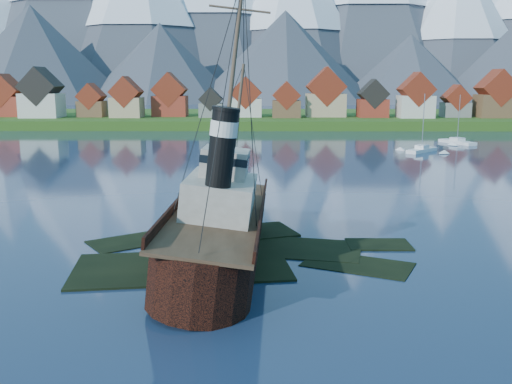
{
  "coord_description": "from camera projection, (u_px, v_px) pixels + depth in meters",
  "views": [
    {
      "loc": [
        3.76,
        -47.9,
        15.58
      ],
      "look_at": [
        3.17,
        6.0,
        5.0
      ],
      "focal_mm": 40.0,
      "sensor_mm": 36.0,
      "label": 1
    }
  ],
  "objects": [
    {
      "name": "ground",
      "position": [
        219.0,
        261.0,
        50.05
      ],
      "size": [
        1400.0,
        1400.0,
        0.0
      ],
      "primitive_type": "plane",
      "color": "#192B47",
      "rests_on": "ground"
    },
    {
      "name": "shoal",
      "position": [
        240.0,
        257.0,
        52.2
      ],
      "size": [
        31.71,
        21.24,
        1.14
      ],
      "color": "black",
      "rests_on": "ground"
    },
    {
      "name": "shore_bank",
      "position": [
        252.0,
        122.0,
        216.85
      ],
      "size": [
        600.0,
        80.0,
        3.2
      ],
      "primitive_type": "cube",
      "color": "#284B15",
      "rests_on": "ground"
    },
    {
      "name": "seawall",
      "position": [
        250.0,
        131.0,
        179.57
      ],
      "size": [
        600.0,
        2.5,
        2.0
      ],
      "primitive_type": "cube",
      "color": "#3F3D38",
      "rests_on": "ground"
    },
    {
      "name": "town",
      "position": [
        156.0,
        100.0,
        198.0
      ],
      "size": [
        250.96,
        16.69,
        17.3
      ],
      "color": "maroon",
      "rests_on": "ground"
    },
    {
      "name": "tugboat_wreck",
      "position": [
        216.0,
        223.0,
        50.59
      ],
      "size": [
        7.3,
        31.45,
        24.92
      ],
      "rotation": [
        0.0,
        0.12,
        -0.03
      ],
      "color": "black",
      "rests_on": "ground"
    },
    {
      "name": "sailboat_d",
      "position": [
        422.0,
        151.0,
        125.85
      ],
      "size": [
        8.44,
        8.79,
        13.31
      ],
      "rotation": [
        0.0,
        0.0,
        -0.75
      ],
      "color": "white",
      "rests_on": "ground"
    },
    {
      "name": "sailboat_e",
      "position": [
        457.0,
        143.0,
        142.56
      ],
      "size": [
        6.79,
        11.08,
        12.63
      ],
      "rotation": [
        0.0,
        0.0,
        0.4
      ],
      "color": "white",
      "rests_on": "ground"
    }
  ]
}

